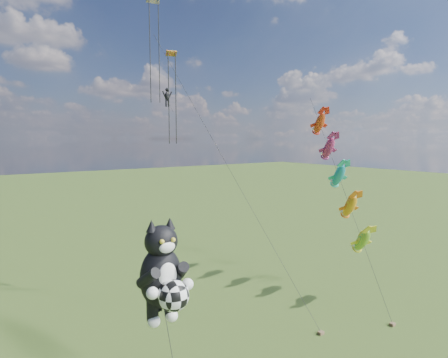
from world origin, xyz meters
TOP-DOWN VIEW (x-y plane):
  - cat_kite_rig at (-0.55, 2.05)m, footprint 2.32×4.05m
  - fish_windsock_rig at (20.89, 8.89)m, footprint 6.80×14.54m
  - parafoil_rig at (7.64, 17.27)m, footprint 5.49×16.93m

SIDE VIEW (x-z plane):
  - cat_kite_rig at x=-0.55m, z-range 2.42..12.40m
  - fish_windsock_rig at x=20.89m, z-range 1.12..19.26m
  - parafoil_rig at x=7.64m, z-range 5.33..31.91m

